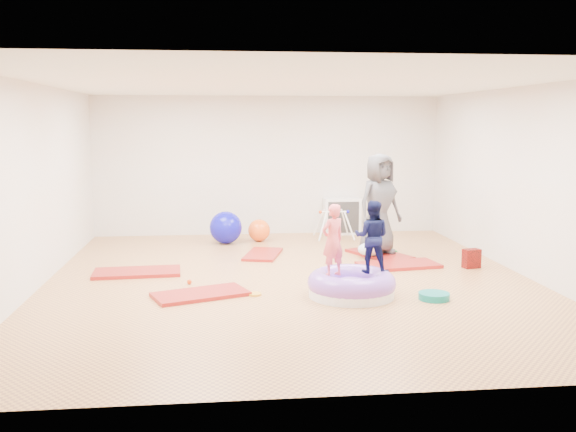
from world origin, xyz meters
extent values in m
cube|color=tan|center=(0.00, 0.00, 0.00)|extent=(7.00, 8.00, 0.01)
cube|color=white|center=(0.00, 0.00, 2.80)|extent=(7.00, 8.00, 0.01)
cube|color=silver|center=(0.00, 4.00, 1.40)|extent=(7.00, 0.01, 2.80)
cube|color=silver|center=(0.00, -4.00, 1.40)|extent=(7.00, 0.01, 2.80)
cube|color=silver|center=(-3.50, 0.00, 1.40)|extent=(0.01, 8.00, 2.80)
cube|color=silver|center=(3.50, 0.00, 1.40)|extent=(0.01, 8.00, 2.80)
cube|color=#9E0414|center=(-1.27, -0.72, 0.03)|extent=(1.35, 1.00, 0.05)
cube|color=#9E0414|center=(-2.26, 0.65, 0.03)|extent=(1.32, 0.72, 0.05)
cube|color=#9E0414|center=(-0.27, 1.80, 0.02)|extent=(0.78, 1.16, 0.04)
cube|color=#9E0414|center=(1.81, 0.71, 0.03)|extent=(1.34, 0.81, 0.05)
cube|color=#9E0414|center=(1.72, 1.56, 0.02)|extent=(1.04, 1.32, 0.05)
cylinder|color=white|center=(0.71, -0.94, 0.06)|extent=(1.13, 1.13, 0.13)
torus|color=#8652D1|center=(0.71, -0.94, 0.18)|extent=(1.16, 1.16, 0.31)
ellipsoid|color=#8652D1|center=(0.71, -0.94, 0.11)|extent=(0.62, 0.62, 0.28)
imported|color=#FC5F65|center=(0.45, -0.96, 0.81)|extent=(0.41, 0.37, 0.94)
imported|color=#0B0F33|center=(1.00, -0.83, 0.82)|extent=(0.56, 0.50, 0.97)
imported|color=#454549|center=(1.69, 1.55, 0.90)|extent=(0.99, 0.86, 1.70)
ellipsoid|color=#C9E9FF|center=(1.49, 1.35, 0.16)|extent=(0.39, 0.25, 0.22)
sphere|color=#D4A58F|center=(1.49, 1.17, 0.19)|extent=(0.18, 0.18, 0.18)
sphere|color=#0E0CB4|center=(0.64, -1.27, 0.03)|extent=(0.07, 0.07, 0.07)
sphere|color=gold|center=(0.50, 0.49, 0.03)|extent=(0.07, 0.07, 0.07)
sphere|color=#14812F|center=(2.04, 1.99, 0.03)|extent=(0.07, 0.07, 0.07)
sphere|color=gold|center=(0.73, -0.93, 0.03)|extent=(0.07, 0.07, 0.07)
sphere|color=#14812F|center=(2.03, 1.65, 0.03)|extent=(0.07, 0.07, 0.07)
sphere|color=red|center=(-1.45, -0.07, 0.03)|extent=(0.07, 0.07, 0.07)
sphere|color=#0E0CB4|center=(-0.89, 2.98, 0.31)|extent=(0.61, 0.61, 0.61)
sphere|color=#FF5E1B|center=(-0.25, 3.16, 0.21)|extent=(0.43, 0.43, 0.43)
cylinder|color=white|center=(0.97, 2.99, 0.30)|extent=(0.21, 0.21, 0.56)
cylinder|color=white|center=(0.97, 3.46, 0.30)|extent=(0.21, 0.21, 0.56)
cylinder|color=white|center=(1.48, 2.99, 0.30)|extent=(0.21, 0.21, 0.56)
cylinder|color=white|center=(1.48, 3.46, 0.30)|extent=(0.21, 0.21, 0.56)
cylinder|color=white|center=(1.23, 3.22, 0.54)|extent=(0.54, 0.03, 0.03)
sphere|color=red|center=(0.95, 3.22, 0.54)|extent=(0.06, 0.06, 0.06)
sphere|color=#0E0CB4|center=(1.50, 3.22, 0.54)|extent=(0.06, 0.06, 0.06)
cube|color=white|center=(1.49, 3.80, 0.37)|extent=(0.74, 0.36, 0.74)
cube|color=#343333|center=(1.49, 3.63, 0.37)|extent=(0.63, 0.02, 0.63)
cube|color=white|center=(1.49, 3.75, 0.37)|extent=(0.02, 0.25, 0.65)
cube|color=white|center=(1.49, 3.75, 0.37)|extent=(0.65, 0.25, 0.02)
cylinder|color=#097672|center=(1.73, -1.22, 0.04)|extent=(0.40, 0.40, 0.09)
cube|color=#9C0E07|center=(2.93, 0.50, 0.15)|extent=(0.29, 0.21, 0.30)
cylinder|color=gold|center=(-0.56, -0.75, 0.01)|extent=(0.18, 0.18, 0.03)
camera|label=1|loc=(-1.01, -9.00, 2.26)|focal=40.00mm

